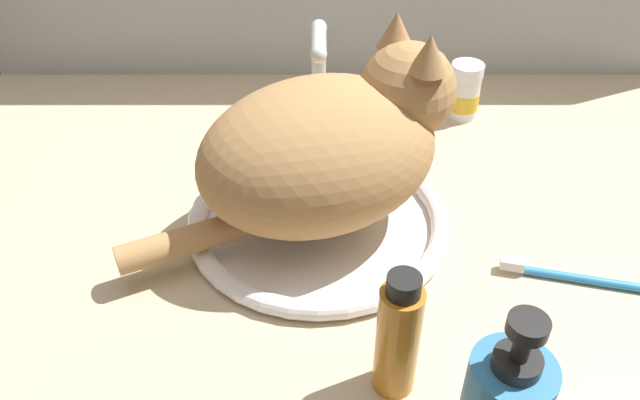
# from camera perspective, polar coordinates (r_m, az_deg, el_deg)

# --- Properties ---
(countertop) EXTENTS (1.17, 0.75, 0.03)m
(countertop) POSITION_cam_1_polar(r_m,az_deg,el_deg) (0.80, 3.54, -2.32)
(countertop) COLOR #CCB793
(countertop) RESTS_ON ground
(sink_basin) EXTENTS (0.31, 0.31, 0.02)m
(sink_basin) POSITION_cam_1_polar(r_m,az_deg,el_deg) (0.76, 0.00, -1.77)
(sink_basin) COLOR white
(sink_basin) RESTS_ON countertop
(faucet) EXTENTS (0.17, 0.11, 0.17)m
(faucet) POSITION_cam_1_polar(r_m,az_deg,el_deg) (0.90, 0.04, 9.39)
(faucet) COLOR silver
(faucet) RESTS_ON countertop
(cat) EXTENTS (0.39, 0.31, 0.21)m
(cat) POSITION_cam_1_polar(r_m,az_deg,el_deg) (0.71, 1.35, 4.86)
(cat) COLOR tan
(cat) RESTS_ON sink_basin
(amber_bottle) EXTENTS (0.04, 0.04, 0.14)m
(amber_bottle) POSITION_cam_1_polar(r_m,az_deg,el_deg) (0.57, 7.09, -12.05)
(amber_bottle) COLOR #C67A23
(amber_bottle) RESTS_ON countertop
(pill_bottle) EXTENTS (0.05, 0.05, 0.09)m
(pill_bottle) POSITION_cam_1_polar(r_m,az_deg,el_deg) (0.98, 12.90, 9.32)
(pill_bottle) COLOR white
(pill_bottle) RESTS_ON countertop
(toothbrush) EXTENTS (0.17, 0.05, 0.02)m
(toothbrush) POSITION_cam_1_polar(r_m,az_deg,el_deg) (0.75, 22.10, -6.46)
(toothbrush) COLOR #338CD1
(toothbrush) RESTS_ON countertop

